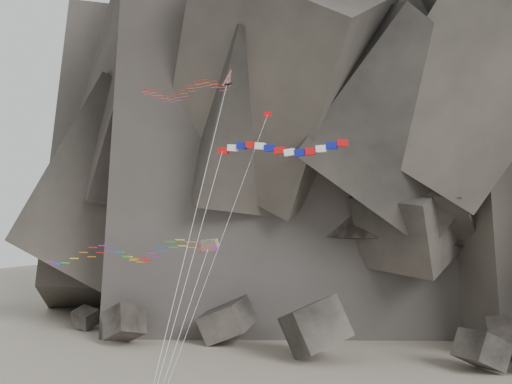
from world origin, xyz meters
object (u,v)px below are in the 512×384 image
at_px(parafoil_kite, 120,252).
at_px(banner_kite, 280,150).
at_px(delta_kite, 179,91).
at_px(pennant_kite, 243,181).

bearing_deg(parafoil_kite, banner_kite, 21.69).
height_order(delta_kite, parafoil_kite, delta_kite).
bearing_deg(delta_kite, parafoil_kite, -129.47).
relative_size(delta_kite, banner_kite, 1.29).
height_order(parafoil_kite, pennant_kite, pennant_kite).
bearing_deg(banner_kite, parafoil_kite, -176.14).
bearing_deg(parafoil_kite, delta_kite, 67.41).
xyz_separation_m(banner_kite, pennant_kite, (-2.52, -0.74, -2.20)).
height_order(delta_kite, pennant_kite, delta_kite).
xyz_separation_m(delta_kite, banner_kite, (9.37, -2.30, -5.31)).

